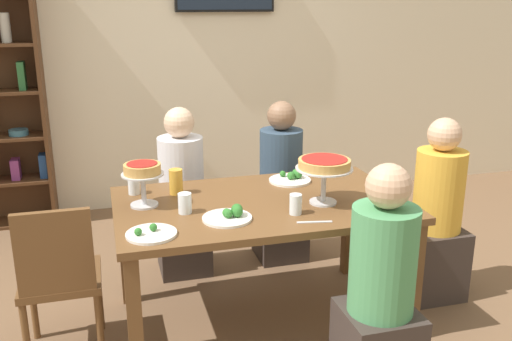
{
  "coord_description": "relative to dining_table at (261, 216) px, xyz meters",
  "views": [
    {
      "loc": [
        -0.82,
        -2.84,
        1.82
      ],
      "look_at": [
        0.0,
        0.1,
        0.89
      ],
      "focal_mm": 39.72,
      "sensor_mm": 36.0,
      "label": 1
    }
  ],
  "objects": [
    {
      "name": "salad_plate_spare",
      "position": [
        -0.63,
        -0.31,
        0.1
      ],
      "size": [
        0.24,
        0.24,
        0.05
      ],
      "color": "white",
      "rests_on": "dining_table"
    },
    {
      "name": "diner_far_left",
      "position": [
        -0.34,
        0.76,
        -0.16
      ],
      "size": [
        0.34,
        0.34,
        1.15
      ],
      "rotation": [
        0.0,
        0.0,
        -1.57
      ],
      "color": "#382D28",
      "rests_on": "ground_plane"
    },
    {
      "name": "cutlery_fork_near",
      "position": [
        0.61,
        -0.39,
        0.09
      ],
      "size": [
        0.18,
        0.07,
        0.0
      ],
      "primitive_type": "cube",
      "rotation": [
        0.0,
        0.0,
        0.28
      ],
      "color": "silver",
      "rests_on": "dining_table"
    },
    {
      "name": "deep_dish_pizza_stand",
      "position": [
        0.32,
        -0.12,
        0.3
      ],
      "size": [
        0.31,
        0.31,
        0.25
      ],
      "color": "silver",
      "rests_on": "dining_table"
    },
    {
      "name": "diner_head_east",
      "position": [
        1.13,
        0.0,
        -0.16
      ],
      "size": [
        0.34,
        0.34,
        1.15
      ],
      "rotation": [
        0.0,
        0.0,
        3.14
      ],
      "color": "#382D28",
      "rests_on": "ground_plane"
    },
    {
      "name": "personal_pizza_stand",
      "position": [
        -0.63,
        0.1,
        0.27
      ],
      "size": [
        0.23,
        0.23,
        0.24
      ],
      "color": "silver",
      "rests_on": "dining_table"
    },
    {
      "name": "beer_glass_amber_tall",
      "position": [
        -0.43,
        0.25,
        0.16
      ],
      "size": [
        0.08,
        0.08,
        0.15
      ],
      "primitive_type": "cylinder",
      "color": "gold",
      "rests_on": "dining_table"
    },
    {
      "name": "diner_near_right",
      "position": [
        0.35,
        -0.78,
        -0.16
      ],
      "size": [
        0.34,
        0.34,
        1.15
      ],
      "rotation": [
        0.0,
        0.0,
        1.57
      ],
      "color": "#382D28",
      "rests_on": "ground_plane"
    },
    {
      "name": "diner_far_right",
      "position": [
        0.37,
        0.79,
        -0.16
      ],
      "size": [
        0.34,
        0.34,
        1.15
      ],
      "rotation": [
        0.0,
        0.0,
        -1.57
      ],
      "color": "#382D28",
      "rests_on": "ground_plane"
    },
    {
      "name": "water_glass_clear_far",
      "position": [
        -0.67,
        0.32,
        0.14
      ],
      "size": [
        0.07,
        0.07,
        0.09
      ],
      "primitive_type": "cylinder",
      "color": "white",
      "rests_on": "dining_table"
    },
    {
      "name": "dining_table",
      "position": [
        0.0,
        0.0,
        0.0
      ],
      "size": [
        1.6,
        0.96,
        0.74
      ],
      "color": "brown",
      "rests_on": "ground_plane"
    },
    {
      "name": "cutlery_fork_far",
      "position": [
        0.18,
        -0.37,
        0.09
      ],
      "size": [
        0.18,
        0.05,
        0.0
      ],
      "primitive_type": "cube",
      "rotation": [
        0.0,
        0.0,
        -0.19
      ],
      "color": "silver",
      "rests_on": "dining_table"
    },
    {
      "name": "rear_partition",
      "position": [
        0.0,
        2.2,
        0.75
      ],
      "size": [
        8.0,
        0.12,
        2.8
      ],
      "primitive_type": "cube",
      "color": "beige",
      "rests_on": "ground_plane"
    },
    {
      "name": "water_glass_clear_spare",
      "position": [
        -0.43,
        -0.06,
        0.14
      ],
      "size": [
        0.07,
        0.07,
        0.11
      ],
      "primitive_type": "cylinder",
      "color": "white",
      "rests_on": "dining_table"
    },
    {
      "name": "salad_plate_far_diner",
      "position": [
        0.28,
        0.3,
        0.11
      ],
      "size": [
        0.26,
        0.26,
        0.07
      ],
      "color": "white",
      "rests_on": "dining_table"
    },
    {
      "name": "salad_plate_near_diner",
      "position": [
        -0.23,
        -0.21,
        0.11
      ],
      "size": [
        0.25,
        0.25,
        0.07
      ],
      "color": "white",
      "rests_on": "dining_table"
    },
    {
      "name": "chair_head_west",
      "position": [
        -1.08,
        -0.1,
        -0.17
      ],
      "size": [
        0.4,
        0.4,
        0.87
      ],
      "color": "brown",
      "rests_on": "ground_plane"
    },
    {
      "name": "ground_plane",
      "position": [
        0.0,
        0.0,
        -0.65
      ],
      "size": [
        12.0,
        12.0,
        0.0
      ],
      "primitive_type": "plane",
      "color": "brown"
    },
    {
      "name": "water_glass_clear_near",
      "position": [
        0.12,
        -0.23,
        0.14
      ],
      "size": [
        0.07,
        0.07,
        0.11
      ],
      "primitive_type": "cylinder",
      "color": "white",
      "rests_on": "dining_table"
    },
    {
      "name": "cutlery_knife_near",
      "position": [
        0.58,
        0.32,
        0.09
      ],
      "size": [
        0.18,
        0.07,
        0.0
      ],
      "primitive_type": "cube",
      "rotation": [
        0.0,
        0.0,
        3.45
      ],
      "color": "silver",
      "rests_on": "dining_table"
    }
  ]
}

